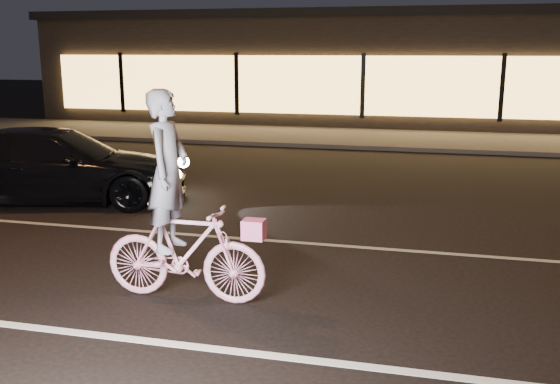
# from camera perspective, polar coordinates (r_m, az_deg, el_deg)

# --- Properties ---
(ground) EXTENTS (90.00, 90.00, 0.00)m
(ground) POSITION_cam_1_polar(r_m,az_deg,el_deg) (7.65, -5.31, -8.78)
(ground) COLOR black
(ground) RESTS_ON ground
(lane_stripe_near) EXTENTS (60.00, 0.12, 0.01)m
(lane_stripe_near) POSITION_cam_1_polar(r_m,az_deg,el_deg) (6.38, -9.80, -13.53)
(lane_stripe_near) COLOR silver
(lane_stripe_near) RESTS_ON ground
(lane_stripe_far) EXTENTS (60.00, 0.10, 0.01)m
(lane_stripe_far) POSITION_cam_1_polar(r_m,az_deg,el_deg) (9.45, -1.36, -4.42)
(lane_stripe_far) COLOR gray
(lane_stripe_far) RESTS_ON ground
(sidewalk) EXTENTS (30.00, 4.00, 0.12)m
(sidewalk) POSITION_cam_1_polar(r_m,az_deg,el_deg) (20.04, 6.88, 4.93)
(sidewalk) COLOR #383533
(sidewalk) RESTS_ON ground
(storefront) EXTENTS (25.40, 8.42, 4.20)m
(storefront) POSITION_cam_1_polar(r_m,az_deg,el_deg) (25.79, 8.66, 11.31)
(storefront) COLOR black
(storefront) RESTS_ON ground
(cyclist) EXTENTS (1.91, 0.66, 2.41)m
(cyclist) POSITION_cam_1_polar(r_m,az_deg,el_deg) (7.13, -9.12, -3.25)
(cyclist) COLOR #FF4E95
(cyclist) RESTS_ON ground
(sedan) EXTENTS (5.14, 3.17, 1.39)m
(sedan) POSITION_cam_1_polar(r_m,az_deg,el_deg) (12.37, -19.76, 2.27)
(sedan) COLOR black
(sedan) RESTS_ON ground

